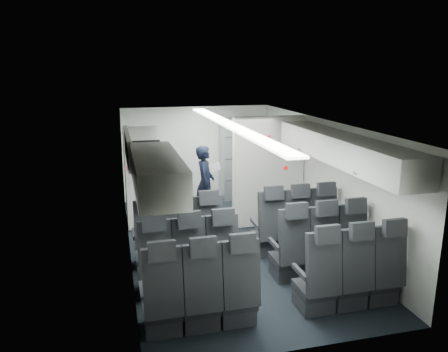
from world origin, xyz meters
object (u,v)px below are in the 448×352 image
carry_on_bag (147,150)px  galley_unit (239,158)px  seat_row_rear (278,288)px  boarding_door (128,177)px  seat_row_front (238,234)px  flight_attendant (205,183)px  seat_row_mid (256,257)px

carry_on_bag → galley_unit: bearing=53.6°
seat_row_rear → boarding_door: (-1.64, 3.89, 0.55)m
galley_unit → boarding_door: bearing=-155.7°
seat_row_front → flight_attendant: 1.97m
flight_attendant → seat_row_rear: bearing=-162.9°
boarding_door → carry_on_bag: size_ratio=4.44×
seat_row_mid → seat_row_rear: same height
seat_row_mid → flight_attendant: 2.86m
seat_row_mid → flight_attendant: (-0.14, 2.83, 0.36)m
seat_row_mid → boarding_door: boarding_door is taller
seat_row_front → galley_unit: (0.95, 3.25, 0.55)m
seat_row_front → boarding_door: 2.71m
boarding_door → seat_row_mid: bearing=-61.2°
galley_unit → boarding_door: (-2.59, -1.17, 0.00)m
seat_row_front → boarding_door: size_ratio=1.79×
flight_attendant → seat_row_front: bearing=-160.9°
seat_row_rear → carry_on_bag: bearing=124.8°
seat_row_mid → galley_unit: galley_unit is taller
seat_row_front → seat_row_rear: size_ratio=1.00×
seat_row_mid → galley_unit: size_ratio=1.75×
seat_row_rear → carry_on_bag: 2.81m
seat_row_rear → flight_attendant: size_ratio=2.18×
galley_unit → flight_attendant: (-1.09, -1.32, -0.19)m
seat_row_mid → seat_row_rear: bearing=-90.0°
seat_row_front → boarding_door: bearing=128.2°
seat_row_rear → galley_unit: size_ratio=1.75×
galley_unit → flight_attendant: 1.72m
seat_row_mid → carry_on_bag: 2.26m
seat_row_front → boarding_door: (-1.64, 2.09, 0.55)m
seat_row_front → flight_attendant: (-0.14, 1.93, 0.36)m
boarding_door → carry_on_bag: 2.09m
carry_on_bag → seat_row_rear: bearing=-54.3°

